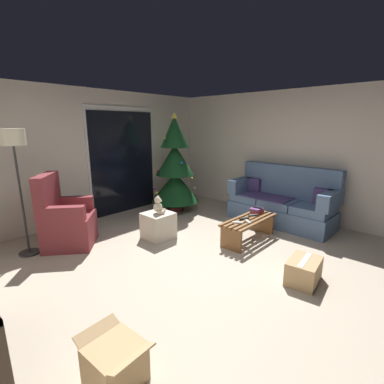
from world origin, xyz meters
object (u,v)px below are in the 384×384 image
coffee_table (249,226)px  armchair (66,221)px  floor_lamp (14,150)px  teddy_bear_cream (158,206)px  couch (282,202)px  cardboard_box_taped_mid_floor (304,271)px  remote_white (238,223)px  remote_silver (248,222)px  remote_black (244,219)px  book_stack (257,210)px  cardboard_box_open_near_shelf (115,365)px  christmas_tree (175,169)px  cell_phone (257,208)px  remote_graphite (253,215)px  teddy_bear_honey_by_tree (160,217)px  ottoman (158,226)px

coffee_table → armchair: 2.86m
floor_lamp → teddy_bear_cream: floor_lamp is taller
couch → cardboard_box_taped_mid_floor: couch is taller
coffee_table → remote_white: remote_white is taller
remote_silver → remote_black: bearing=-90.1°
book_stack → cardboard_box_open_near_shelf: bearing=-166.8°
coffee_table → christmas_tree: size_ratio=0.53×
cell_phone → couch: bearing=-12.8°
book_stack → teddy_bear_cream: (-1.30, 1.05, 0.15)m
christmas_tree → armchair: 2.45m
coffee_table → remote_graphite: (0.17, 0.03, 0.13)m
couch → teddy_bear_honey_by_tree: (-1.62, 1.67, -0.28)m
couch → ottoman: couch is taller
coffee_table → cell_phone: bearing=11.7°
coffee_table → remote_black: bearing=151.8°
couch → remote_silver: couch is taller
couch → book_stack: bearing=174.2°
christmas_tree → remote_white: bearing=-106.9°
christmas_tree → cardboard_box_taped_mid_floor: (-0.92, -3.17, -0.78)m
remote_white → floor_lamp: floor_lamp is taller
remote_graphite → cardboard_box_taped_mid_floor: size_ratio=0.31×
teddy_bear_honey_by_tree → cardboard_box_taped_mid_floor: teddy_bear_honey_by_tree is taller
remote_graphite → book_stack: book_stack is taller
couch → remote_silver: size_ratio=12.52×
floor_lamp → teddy_bear_cream: 2.15m
coffee_table → couch: bearing=0.0°
book_stack → floor_lamp: (-2.97, 2.00, 1.10)m
remote_black → cardboard_box_taped_mid_floor: (-0.53, -1.18, -0.24)m
couch → cell_phone: 0.79m
remote_silver → cell_phone: 0.57m
cell_phone → christmas_tree: size_ratio=0.07×
couch → christmas_tree: size_ratio=0.94×
cardboard_box_open_near_shelf → coffee_table: bearing=13.3°
remote_white → armchair: armchair is taller
remote_silver → teddy_bear_cream: teddy_bear_cream is taller
couch → remote_black: bearing=178.1°
cardboard_box_open_near_shelf → remote_graphite: bearing=13.1°
armchair → floor_lamp: 1.22m
remote_graphite → cell_phone: size_ratio=1.08×
remote_white → remote_silver: 0.17m
floor_lamp → coffee_table: bearing=-38.8°
couch → armchair: 3.80m
book_stack → couch: bearing=-5.8°
cardboard_box_open_near_shelf → book_stack: bearing=13.2°
armchair → cardboard_box_taped_mid_floor: bearing=-64.5°
couch → coffee_table: size_ratio=1.78×
remote_graphite → teddy_bear_cream: teddy_bear_cream is taller
remote_black → floor_lamp: floor_lamp is taller
couch → coffee_table: couch is taller
remote_black → cell_phone: size_ratio=1.08×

